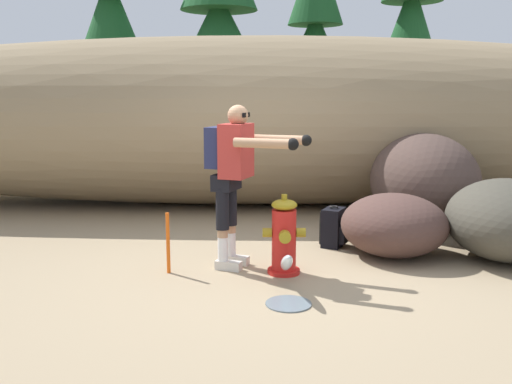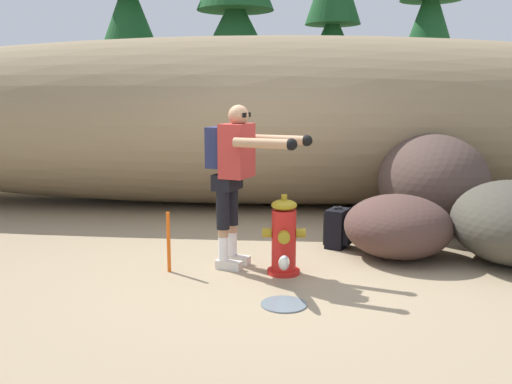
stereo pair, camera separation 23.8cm
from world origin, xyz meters
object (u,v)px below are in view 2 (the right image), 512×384
at_px(boulder_small, 398,226).
at_px(utility_worker, 236,166).
at_px(spare_backpack, 338,229).
at_px(survey_stake, 169,242).
at_px(fire_hydrant, 284,238).
at_px(boulder_large, 432,182).

bearing_deg(boulder_small, utility_worker, -165.54).
bearing_deg(spare_backpack, boulder_small, -5.79).
height_order(boulder_small, survey_stake, boulder_small).
bearing_deg(spare_backpack, survey_stake, -125.11).
height_order(utility_worker, boulder_small, utility_worker).
distance_m(spare_backpack, survey_stake, 2.00).
height_order(spare_backpack, boulder_small, boulder_small).
xyz_separation_m(fire_hydrant, spare_backpack, (0.62, 0.98, -0.14)).
height_order(fire_hydrant, survey_stake, fire_hydrant).
bearing_deg(survey_stake, utility_worker, 15.25).
distance_m(utility_worker, spare_backpack, 1.58).
distance_m(spare_backpack, boulder_small, 0.71).
relative_size(boulder_small, survey_stake, 1.90).
xyz_separation_m(fire_hydrant, boulder_small, (1.21, 0.62, -0.02)).
distance_m(utility_worker, boulder_large, 2.97).
bearing_deg(boulder_small, boulder_large, 62.29).
xyz_separation_m(utility_worker, survey_stake, (-0.65, -0.18, -0.73)).
relative_size(utility_worker, boulder_large, 0.98).
bearing_deg(spare_backpack, utility_worker, -118.24).
height_order(boulder_large, boulder_small, boulder_large).
bearing_deg(boulder_large, spare_backpack, -143.72).
bearing_deg(fire_hydrant, utility_worker, 158.92).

